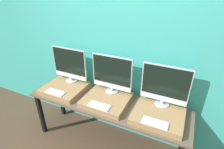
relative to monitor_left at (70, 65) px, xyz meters
name	(u,v)px	position (x,y,z in m)	size (l,w,h in m)	color
wall_back	(118,50)	(0.66, 0.19, 0.25)	(8.00, 0.04, 2.60)	teal
workbench	(106,107)	(0.66, -0.17, -0.40)	(2.08, 0.58, 0.72)	brown
wooden_riser_left	(65,88)	(0.00, -0.16, -0.30)	(0.55, 0.52, 0.07)	#99754C
monitor_left	(70,65)	(0.00, 0.00, 0.00)	(0.53, 0.17, 0.50)	#B2B2B7
keyboard_left	(55,92)	(0.00, -0.35, -0.26)	(0.27, 0.11, 0.01)	silver
wooden_riser_center	(107,100)	(0.66, -0.16, -0.30)	(0.55, 0.52, 0.07)	#99754C
monitor_center	(112,74)	(0.66, 0.00, 0.00)	(0.53, 0.17, 0.50)	#B2B2B7
keyboard_center	(99,106)	(0.66, -0.35, -0.26)	(0.27, 0.11, 0.01)	silver
wooden_riser_right	(159,114)	(1.32, -0.16, -0.30)	(0.55, 0.52, 0.07)	#99754C
monitor_right	(165,85)	(1.32, 0.00, 0.00)	(0.53, 0.17, 0.50)	#B2B2B7
keyboard_right	(155,123)	(1.32, -0.35, -0.26)	(0.27, 0.11, 0.01)	silver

